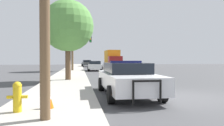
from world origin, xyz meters
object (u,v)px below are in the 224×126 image
Objects in this scene: fire_hydrant at (17,96)px; tree_sidewalk_mid at (72,32)px; traffic_light at (79,45)px; car_background_midblock at (95,65)px; police_car at (127,78)px; car_background_distant at (87,63)px; traffic_cone at (49,99)px; tree_sidewalk_near at (68,26)px; box_truck at (113,58)px.

fire_hydrant is 22.97m from tree_sidewalk_mid.
traffic_light is (1.64, 24.38, 2.95)m from fire_hydrant.
car_background_midblock is (3.78, 23.05, 0.15)m from fire_hydrant.
police_car is at bearing -86.21° from car_background_midblock.
police_car is at bearing -91.61° from car_background_distant.
fire_hydrant is at bearing -156.08° from traffic_cone.
fire_hydrant is at bearing -95.53° from tree_sidewalk_near.
traffic_light reaches higher than police_car.
car_background_midblock is 0.69× the size of tree_sidewalk_mid.
car_background_distant is (1.55, 13.98, -2.78)m from traffic_light.
police_car is 20.22m from tree_sidewalk_mid.
police_car is 3.96m from traffic_cone.
car_background_distant is 7.86× the size of traffic_cone.
fire_hydrant is (-3.72, -2.98, -0.18)m from police_car.
tree_sidewalk_mid is 22.66m from traffic_cone.
car_background_distant reaches higher than car_background_midblock.
traffic_light is 0.87× the size of tree_sidewalk_near.
traffic_light reaches higher than traffic_cone.
car_background_midblock is at bearing -90.60° from police_car.
fire_hydrant is 0.12× the size of tree_sidewalk_mid.
police_car is 0.81× the size of box_truck.
traffic_light is 15.07m from tree_sidewalk_near.
car_background_distant reaches higher than traffic_cone.
traffic_light is 14.34m from car_background_distant.
police_car is 1.13× the size of car_background_midblock.
tree_sidewalk_near is (-2.29, -29.03, 3.15)m from car_background_distant.
box_truck reaches higher than police_car.
traffic_light reaches higher than car_background_midblock.
police_car is 35.39m from car_background_distant.
fire_hydrant is 0.13× the size of box_truck.
fire_hydrant is 23.36m from car_background_midblock.
box_truck is 12.00× the size of traffic_cone.
car_background_distant is at bearing -89.56° from police_car.
tree_sidewalk_near is (0.90, 9.33, 3.31)m from fire_hydrant.
fire_hydrant is at bearing -93.86° from traffic_light.
traffic_light is 10.41m from box_truck.
car_background_midblock is 8.63× the size of traffic_cone.
police_car is 4.76m from fire_hydrant.
box_truck is (6.01, 8.30, -1.83)m from traffic_light.
tree_sidewalk_near is at bearing -97.87° from car_background_midblock.
police_car is 6.43× the size of fire_hydrant.
traffic_cone is (0.78, 0.35, -0.17)m from fire_hydrant.
tree_sidewalk_near is at bearing 89.21° from traffic_cone.
traffic_cone is at bearing -96.09° from car_background_distant.
fire_hydrant is at bearing -92.07° from tree_sidewalk_mid.
traffic_light is at bearing 87.94° from traffic_cone.
traffic_light reaches higher than box_truck.
tree_sidewalk_near reaches higher than car_background_distant.
traffic_light is 1.11× the size of car_background_distant.
fire_hydrant is 38.49m from car_background_distant.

